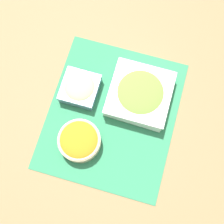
{
  "coord_description": "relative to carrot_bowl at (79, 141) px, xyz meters",
  "views": [
    {
      "loc": [
        -0.25,
        -0.07,
        0.96
      ],
      "look_at": [
        0.0,
        0.0,
        0.03
      ],
      "focal_mm": 50.0,
      "sensor_mm": 36.0,
      "label": 1
    }
  ],
  "objects": [
    {
      "name": "cucumber_bowl",
      "position": [
        0.16,
        0.05,
        -0.0
      ],
      "size": [
        0.11,
        0.11,
        0.05
      ],
      "color": "slate",
      "rests_on": "placemat"
    },
    {
      "name": "carrot_bowl",
      "position": [
        0.0,
        0.0,
        0.0
      ],
      "size": [
        0.13,
        0.13,
        0.06
      ],
      "color": "#C6B28E",
      "rests_on": "placemat"
    },
    {
      "name": "placemat",
      "position": [
        0.11,
        -0.07,
        -0.03
      ],
      "size": [
        0.47,
        0.4,
        0.0
      ],
      "color": "#2D7A51",
      "rests_on": "ground_plane"
    },
    {
      "name": "lettuce_bowl",
      "position": [
        0.19,
        -0.14,
        0.0
      ],
      "size": [
        0.19,
        0.19,
        0.06
      ],
      "color": "white",
      "rests_on": "placemat"
    },
    {
      "name": "ground_plane",
      "position": [
        0.11,
        -0.07,
        -0.03
      ],
      "size": [
        3.0,
        3.0,
        0.0
      ],
      "primitive_type": "plane",
      "color": "olive"
    }
  ]
}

